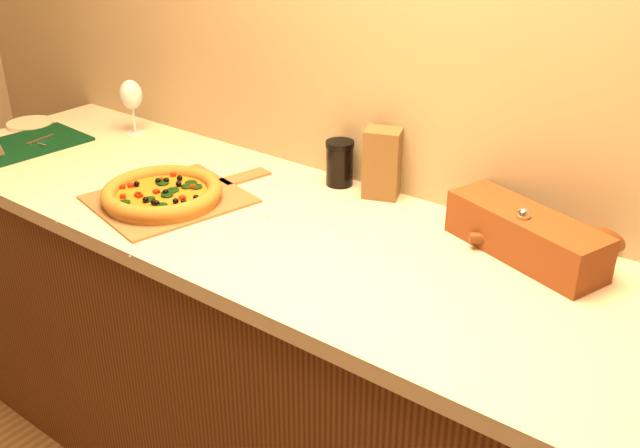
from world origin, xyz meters
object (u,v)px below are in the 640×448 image
(pizza_peel, at_px, (174,198))
(side_plate, at_px, (30,124))
(rolling_pin, at_px, (565,239))
(pizza, at_px, (162,193))
(wine_glass, at_px, (131,96))
(pepper_grinder, at_px, (520,239))
(cutting_board, at_px, (28,143))
(dark_jar, at_px, (340,163))

(pizza_peel, distance_m, side_plate, 0.85)
(rolling_pin, distance_m, side_plate, 1.78)
(pizza_peel, distance_m, pizza, 0.04)
(pizza, height_order, side_plate, pizza)
(pizza_peel, bearing_deg, side_plate, -173.95)
(wine_glass, bearing_deg, pepper_grinder, -1.31)
(pepper_grinder, bearing_deg, side_plate, -175.52)
(pizza_peel, xyz_separation_m, pepper_grinder, (0.86, 0.25, 0.05))
(rolling_pin, bearing_deg, pizza_peel, -159.41)
(cutting_board, relative_size, side_plate, 2.28)
(cutting_board, xyz_separation_m, wine_glass, (0.19, 0.28, 0.12))
(cutting_board, relative_size, wine_glass, 1.91)
(cutting_board, height_order, pepper_grinder, pepper_grinder)
(pizza, height_order, rolling_pin, rolling_pin)
(pepper_grinder, height_order, dark_jar, pepper_grinder)
(pizza, height_order, wine_glass, wine_glass)
(pizza, bearing_deg, rolling_pin, 22.36)
(pizza, relative_size, pepper_grinder, 2.44)
(dark_jar, xyz_separation_m, side_plate, (-1.13, -0.23, -0.06))
(dark_jar, bearing_deg, cutting_board, -160.35)
(side_plate, bearing_deg, rolling_pin, 7.62)
(pepper_grinder, bearing_deg, pizza_peel, -164.08)
(pepper_grinder, distance_m, side_plate, 1.71)
(pepper_grinder, height_order, side_plate, pepper_grinder)
(dark_jar, bearing_deg, pepper_grinder, -10.12)
(pizza_peel, xyz_separation_m, wine_glass, (-0.49, 0.28, 0.12))
(cutting_board, relative_size, dark_jar, 2.75)
(wine_glass, bearing_deg, cutting_board, -124.19)
(rolling_pin, relative_size, dark_jar, 2.93)
(cutting_board, xyz_separation_m, dark_jar, (0.97, 0.35, 0.06))
(pizza_peel, relative_size, rolling_pin, 1.44)
(cutting_board, bearing_deg, pizza, 1.64)
(pepper_grinder, bearing_deg, rolling_pin, 56.73)
(cutting_board, height_order, side_plate, cutting_board)
(pizza_peel, relative_size, side_plate, 3.50)
(pizza_peel, relative_size, pizza, 1.70)
(pizza, bearing_deg, cutting_board, 177.03)
(dark_jar, bearing_deg, rolling_pin, 0.16)
(side_plate, bearing_deg, wine_glass, 25.11)
(pizza, height_order, dark_jar, dark_jar)
(pizza, bearing_deg, side_plate, 170.06)
(pepper_grinder, bearing_deg, cutting_board, -170.94)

